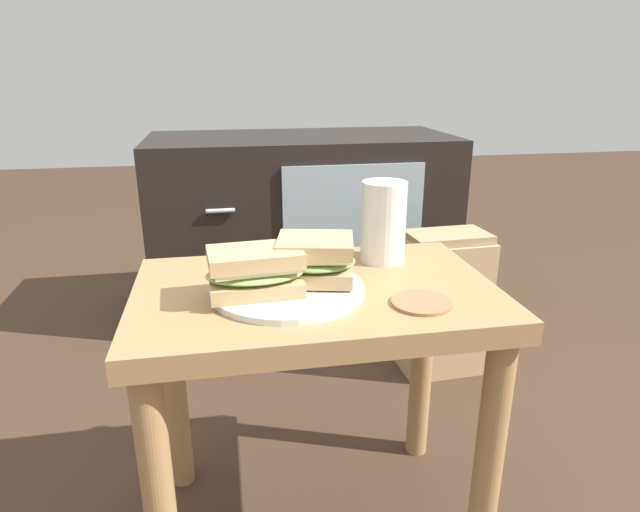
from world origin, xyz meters
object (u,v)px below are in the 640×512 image
beer_glass (383,223)px  paper_bag (443,303)px  plate (288,289)px  coaster (422,303)px  sandwich_front (256,271)px  tv_cabinet (302,224)px  sandwich_back (317,259)px

beer_glass → paper_bag: bearing=51.8°
plate → coaster: size_ratio=2.66×
sandwich_front → paper_bag: (0.52, 0.49, -0.31)m
plate → paper_bag: (0.47, 0.48, -0.27)m
plate → coaster: (0.18, -0.08, -0.00)m
sandwich_front → tv_cabinet: bearing=77.5°
tv_cabinet → beer_glass: size_ratio=6.83×
coaster → paper_bag: size_ratio=0.23×
sandwich_front → coaster: 0.24m
sandwich_front → coaster: bearing=-15.4°
tv_cabinet → plate: bearing=-99.9°
coaster → paper_bag: 0.68m
tv_cabinet → plate: 0.99m
paper_bag → sandwich_back: bearing=-132.2°
sandwich_back → sandwich_front: bearing=-163.2°
plate → beer_glass: (0.18, 0.11, 0.06)m
plate → sandwich_back: bearing=16.8°
beer_glass → plate: bearing=-148.0°
sandwich_front → plate: bearing=16.8°
plate → sandwich_back: (0.05, 0.01, 0.04)m
tv_cabinet → paper_bag: tv_cabinet is taller
tv_cabinet → sandwich_back: 0.98m
tv_cabinet → coaster: (0.02, -1.04, 0.17)m
sandwich_front → beer_glass: beer_glass is taller
sandwich_back → beer_glass: beer_glass is taller
tv_cabinet → sandwich_front: tv_cabinet is taller
tv_cabinet → sandwich_front: 1.02m
sandwich_back → coaster: bearing=-34.4°
tv_cabinet → paper_bag: (0.30, -0.48, -0.10)m
sandwich_back → paper_bag: sandwich_back is taller
tv_cabinet → coaster: size_ratio=10.92×
plate → sandwich_front: (-0.05, -0.01, 0.04)m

